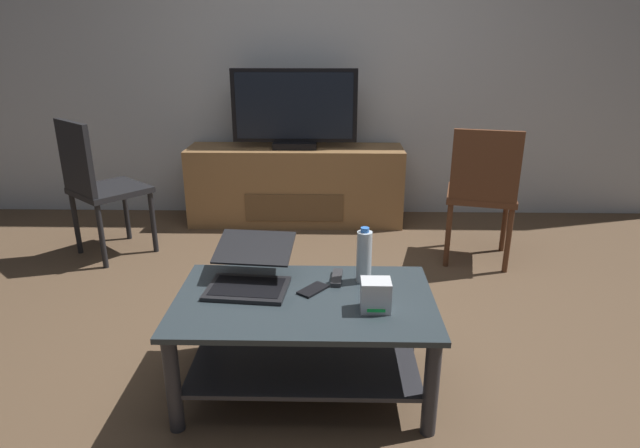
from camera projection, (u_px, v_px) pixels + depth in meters
The scene contains 12 objects.
ground_plane at pixel (327, 343), 2.67m from camera, with size 7.68×7.68×0.00m, color brown.
back_wall at pixel (330, 45), 4.26m from camera, with size 6.40×0.12×2.80m, color silver.
coffee_table at pixel (305, 327), 2.25m from camera, with size 1.09×0.66×0.44m.
media_cabinet at pixel (296, 185), 4.33m from camera, with size 1.73×0.44×0.63m.
television at pixel (294, 111), 4.10m from camera, with size 0.98×0.20×0.61m.
dining_chair at pixel (482, 189), 3.45m from camera, with size 0.53×0.53×0.93m.
side_chair at pixel (97, 182), 3.56m from camera, with size 0.62×0.62×0.96m.
laptop at pixel (250, 271), 2.30m from camera, with size 0.38×0.43×0.17m.
router_box at pixel (376, 295), 2.08m from camera, with size 0.12×0.10×0.13m.
water_bottle_near at pixel (364, 256), 2.31m from camera, with size 0.07×0.07×0.25m.
cell_phone at pixel (313, 290), 2.26m from camera, with size 0.07×0.14×0.01m, color black.
tv_remote at pixel (337, 278), 2.36m from camera, with size 0.04×0.16×0.02m, color #2D2D30.
Camera 1 is at (0.02, -2.31, 1.47)m, focal length 29.55 mm.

